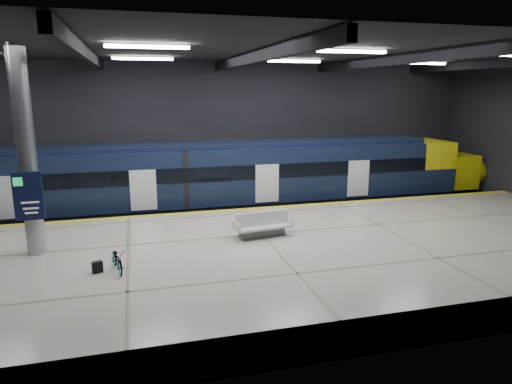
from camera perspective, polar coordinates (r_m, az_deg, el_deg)
name	(u,v)px	position (r m, az deg, el deg)	size (l,w,h in m)	color
ground	(255,252)	(19.02, -0.12, -7.53)	(30.00, 30.00, 0.00)	black
room_shell	(255,112)	(17.86, -0.14, 9.95)	(30.10, 16.10, 8.05)	black
platform	(273,261)	(16.58, 2.13, -8.63)	(30.00, 11.00, 1.10)	beige
safety_strip	(240,210)	(21.23, -2.04, -2.23)	(30.00, 0.40, 0.01)	yellow
rails	(228,215)	(24.09, -3.50, -2.95)	(30.00, 1.52, 0.16)	gray
train	(237,178)	(23.74, -2.36, 1.74)	(29.40, 2.84, 3.79)	black
bench	(262,228)	(17.39, 0.75, -4.48)	(2.30, 1.20, 0.97)	#595B60
bicycle	(117,259)	(14.82, -16.94, -8.04)	(0.49, 1.41, 0.74)	#99999E
pannier_bag	(97,267)	(14.93, -19.22, -8.86)	(0.30, 0.18, 0.35)	black
info_column	(27,156)	(16.70, -26.75, 4.06)	(0.90, 0.78, 6.90)	#9EA0A5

